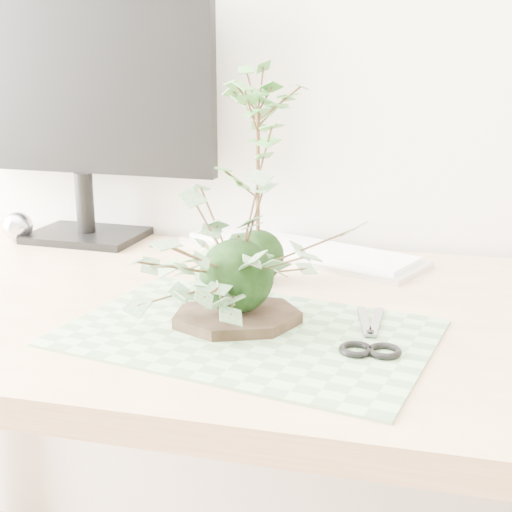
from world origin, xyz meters
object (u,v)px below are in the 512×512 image
(ivy_kokedama, at_px, (236,242))
(maple_kokedama, at_px, (258,127))
(monitor, at_px, (80,98))
(keyboard, at_px, (299,249))
(desk, at_px, (248,359))

(ivy_kokedama, height_order, maple_kokedama, maple_kokedama)
(ivy_kokedama, relative_size, monitor, 0.56)
(keyboard, bearing_deg, monitor, -159.22)
(ivy_kokedama, relative_size, keyboard, 0.62)
(desk, bearing_deg, ivy_kokedama, -84.93)
(keyboard, bearing_deg, ivy_kokedama, -69.57)
(desk, height_order, keyboard, keyboard)
(desk, distance_m, keyboard, 0.30)
(desk, relative_size, ivy_kokedama, 5.34)
(desk, relative_size, monitor, 2.97)
(ivy_kokedama, xyz_separation_m, maple_kokedama, (-0.02, 0.19, 0.13))
(desk, height_order, monitor, monitor)
(monitor, bearing_deg, ivy_kokedama, -40.01)
(maple_kokedama, bearing_deg, monitor, 154.42)
(keyboard, bearing_deg, maple_kokedama, -78.09)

